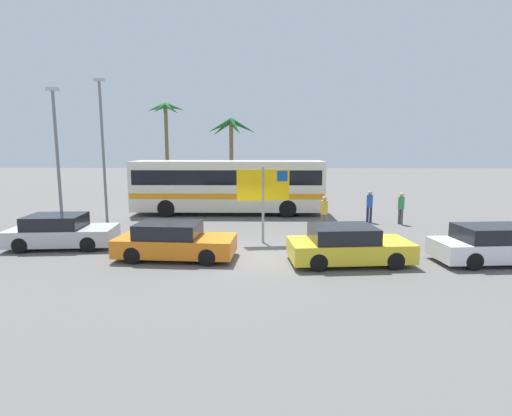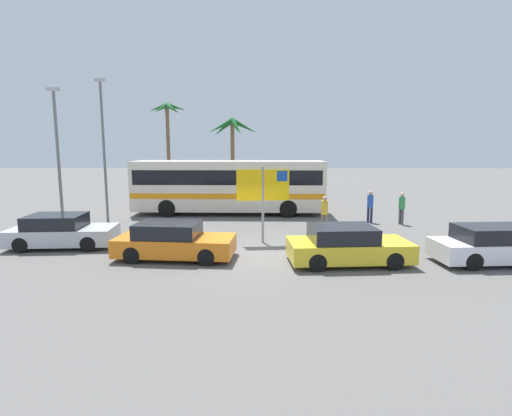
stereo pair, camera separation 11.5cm
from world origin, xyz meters
The scene contains 14 objects.
ground centered at (0.00, 0.00, 0.00)m, with size 120.00×120.00×0.00m, color #605E5B.
bus_front_coach centered at (-1.63, 9.39, 1.78)m, with size 11.26×2.62×3.17m.
ferry_sign centered at (0.50, 2.11, 2.33)m, with size 2.19×0.32×3.20m.
car_yellow centered at (3.39, -0.88, 0.64)m, with size 4.30×2.25×1.32m.
car_orange centered at (-2.78, -0.38, 0.64)m, with size 4.35×2.08×1.32m.
car_white centered at (8.65, -0.74, 0.64)m, with size 4.65×2.09×1.32m.
car_silver centered at (-7.69, 1.17, 0.64)m, with size 4.22×2.21×1.32m.
pedestrian_crossing_lot centered at (6.14, 6.76, 1.01)m, with size 0.32×0.32×1.71m.
pedestrian_by_bus centered at (3.37, 4.41, 1.01)m, with size 0.32×0.32×1.71m.
pedestrian_near_sign centered at (7.63, 6.25, 0.98)m, with size 0.32×0.32×1.67m.
lamp_post_left_side centered at (-8.16, 7.13, 4.11)m, with size 0.56×0.20×7.56m.
lamp_post_right_side centered at (-9.13, 4.13, 3.67)m, with size 0.56×0.20×6.69m.
palm_tree_seaside centered at (-8.11, 21.55, 6.33)m, with size 3.46×3.20×7.83m.
palm_tree_inland centered at (-2.12, 18.02, 4.97)m, with size 3.96×3.99×6.26m.
Camera 2 is at (0.56, -14.52, 4.06)m, focal length 28.19 mm.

